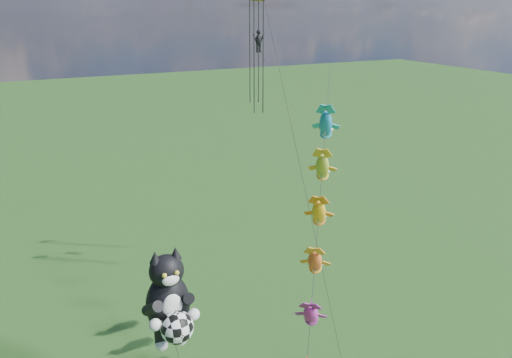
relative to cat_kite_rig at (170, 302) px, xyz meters
name	(u,v)px	position (x,y,z in m)	size (l,w,h in m)	color
cat_kite_rig	(170,302)	(0.00, 0.00, 0.00)	(2.68, 4.19, 11.04)	brown
fish_windsock_rig	(317,237)	(8.04, -0.50, 2.01)	(9.66, 12.85, 18.30)	brown
parafoil_rig	(260,44)	(11.96, 14.17, 10.86)	(2.69, 17.46, 25.80)	brown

